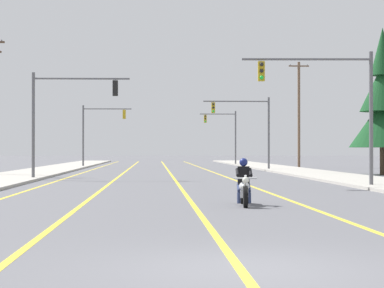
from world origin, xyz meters
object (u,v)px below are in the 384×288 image
Objects in this scene: traffic_signal_mid_right at (249,121)px; conifer_tree_right_verge_far at (383,107)px; traffic_signal_near_left at (62,108)px; utility_pole_right_far at (299,113)px; traffic_signal_far_right at (225,130)px; motorcycle_with_rider at (244,186)px; traffic_signal_near_right at (333,96)px; traffic_signal_mid_left at (97,126)px.

conifer_tree_right_verge_far reaches higher than traffic_signal_mid_right.
utility_pole_right_far reaches higher than traffic_signal_near_left.
traffic_signal_far_right is at bearing 103.54° from conifer_tree_right_verge_far.
utility_pole_right_far is (6.02, -11.67, 1.33)m from traffic_signal_far_right.
traffic_signal_near_left and traffic_signal_mid_right have the same top height.
conifer_tree_right_verge_far is (13.08, 25.74, 4.10)m from motorcycle_with_rider.
conifer_tree_right_verge_far is (7.63, -31.67, 0.63)m from traffic_signal_far_right.
conifer_tree_right_verge_far is (1.60, -20.00, -0.70)m from utility_pole_right_far.
traffic_signal_mid_right is at bearing -124.69° from utility_pole_right_far.
traffic_signal_near_left is (-8.07, 19.05, 3.56)m from motorcycle_with_rider.
motorcycle_with_rider is 20.99m from traffic_signal_near_left.
conifer_tree_right_verge_far reaches higher than traffic_signal_far_right.
conifer_tree_right_verge_far reaches higher than traffic_signal_near_right.
traffic_signal_mid_right is 0.61× the size of conifer_tree_right_verge_far.
traffic_signal_near_right is 27.07m from traffic_signal_mid_right.
utility_pole_right_far is 20.08m from conifer_tree_right_verge_far.
traffic_signal_mid_left is 1.00× the size of traffic_signal_far_right.
motorcycle_with_rider is 47.40m from utility_pole_right_far.
utility_pole_right_far is at bearing 55.31° from traffic_signal_mid_right.
motorcycle_with_rider is 11.74m from traffic_signal_near_right.
traffic_signal_near_right is 1.00× the size of traffic_signal_near_left.
traffic_signal_near_left is 1.00× the size of traffic_signal_far_right.
traffic_signal_far_right is 32.58m from conifer_tree_right_verge_far.
traffic_signal_near_right is 0.61× the size of conifer_tree_right_verge_far.
traffic_signal_mid_right is 1.00× the size of traffic_signal_mid_left.
traffic_signal_mid_left is 31.17m from conifer_tree_right_verge_far.
traffic_signal_near_left is at bearing 112.97° from motorcycle_with_rider.
motorcycle_with_rider is 0.21× the size of conifer_tree_right_verge_far.
traffic_signal_near_left is at bearing -109.43° from traffic_signal_far_right.
utility_pole_right_far reaches higher than traffic_signal_near_right.
traffic_signal_mid_right is 1.00× the size of traffic_signal_far_right.
traffic_signal_near_right is at bearing -70.30° from traffic_signal_mid_left.
traffic_signal_near_left and traffic_signal_mid_left have the same top height.
traffic_signal_near_right is at bearing -99.66° from utility_pole_right_far.
traffic_signal_near_right and traffic_signal_far_right have the same top height.
traffic_signal_mid_left is (-8.41, 48.31, 3.51)m from motorcycle_with_rider.
conifer_tree_right_verge_far is (21.50, -22.57, 0.59)m from traffic_signal_mid_left.
traffic_signal_near_left is 40.68m from traffic_signal_far_right.
traffic_signal_near_right is 40.88m from traffic_signal_mid_left.
traffic_signal_mid_right and traffic_signal_far_right have the same top height.
motorcycle_with_rider is at bearing -80.12° from traffic_signal_mid_left.
traffic_signal_mid_right reaches higher than motorcycle_with_rider.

